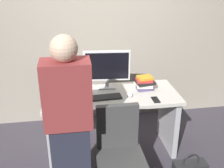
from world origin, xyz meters
The scene contains 12 objects.
ground_plane centered at (0.00, 0.00, 0.00)m, with size 9.00×9.00×0.00m, color #3D3842.
wall_back centered at (0.00, 0.90, 1.50)m, with size 6.40×0.10×3.00m, color #9E9384.
desk centered at (0.00, 0.00, 0.53)m, with size 1.53×0.66×0.76m.
office_chair centered at (-0.04, -0.74, 0.43)m, with size 0.52×0.52×0.94m.
person_at_desk centered at (-0.48, -0.74, 0.84)m, with size 0.40×0.24×1.64m.
monitor centered at (-0.02, 0.20, 1.02)m, with size 0.54×0.16×0.46m.
keyboard centered at (-0.12, -0.08, 0.77)m, with size 0.43×0.13×0.02m, color #262626.
mouse centered at (0.20, -0.07, 0.78)m, with size 0.06×0.10×0.03m, color white.
cup_near_keyboard centered at (-0.41, -0.14, 0.81)m, with size 0.07×0.07×0.10m, color silver.
cup_by_monitor centered at (-0.40, 0.08, 0.81)m, with size 0.07×0.07×0.10m, color silver.
book_stack centered at (0.41, 0.07, 0.84)m, with size 0.22×0.18×0.17m.
cell_phone centered at (0.45, -0.22, 0.76)m, with size 0.07×0.14×0.01m, color black.
Camera 1 is at (-0.43, -2.82, 2.13)m, focal length 44.75 mm.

